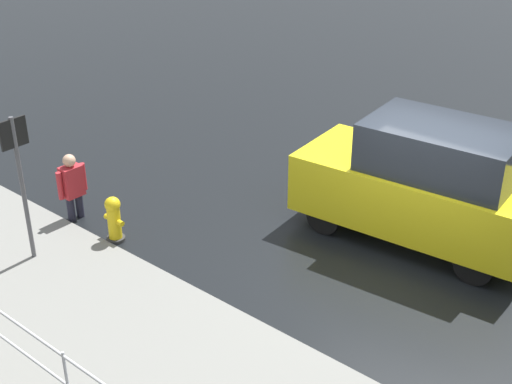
{
  "coord_description": "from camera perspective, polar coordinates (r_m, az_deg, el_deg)",
  "views": [
    {
      "loc": [
        -4.24,
        8.68,
        6.16
      ],
      "look_at": [
        2.26,
        0.95,
        0.9
      ],
      "focal_mm": 50.0,
      "sensor_mm": 36.0,
      "label": 1
    }
  ],
  "objects": [
    {
      "name": "ground_plane",
      "position": [
        11.46,
        11.86,
        -5.69
      ],
      "size": [
        60.0,
        60.0,
        0.0
      ],
      "primitive_type": "plane",
      "color": "black"
    },
    {
      "name": "pedestrian",
      "position": [
        12.55,
        -14.5,
        0.67
      ],
      "size": [
        0.25,
        0.57,
        1.22
      ],
      "color": "#B2262D",
      "rests_on": "ground"
    },
    {
      "name": "moving_hatchback",
      "position": [
        11.71,
        13.29,
        0.72
      ],
      "size": [
        4.03,
        2.03,
        2.06
      ],
      "color": "yellow",
      "rests_on": "ground"
    },
    {
      "name": "fire_hydrant",
      "position": [
        11.86,
        -11.29,
        -2.15
      ],
      "size": [
        0.42,
        0.31,
        0.8
      ],
      "color": "gold",
      "rests_on": "ground"
    },
    {
      "name": "sign_post",
      "position": [
        11.16,
        -18.4,
        1.78
      ],
      "size": [
        0.07,
        0.44,
        2.4
      ],
      "color": "#4C4C51",
      "rests_on": "ground"
    }
  ]
}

